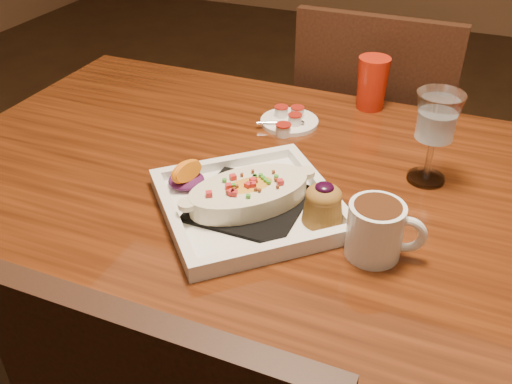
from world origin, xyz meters
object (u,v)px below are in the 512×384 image
at_px(plate, 255,199).
at_px(coffee_mug, 377,228).
at_px(saucer, 289,120).
at_px(chair_far, 372,151).
at_px(table, 305,237).
at_px(goblet, 436,122).
at_px(red_tumbler, 372,83).

bearing_deg(plate, coffee_mug, -51.18).
xyz_separation_m(plate, saucer, (-0.06, 0.33, -0.02)).
bearing_deg(saucer, chair_far, 71.58).
relative_size(table, goblet, 8.62).
bearing_deg(chair_far, saucer, 71.58).
bearing_deg(coffee_mug, saucer, 116.79).
bearing_deg(red_tumbler, coffee_mug, -76.08).
bearing_deg(plate, red_tumbler, 37.30).
relative_size(coffee_mug, red_tumbler, 1.01).
xyz_separation_m(goblet, red_tumbler, (-0.17, 0.27, -0.06)).
bearing_deg(coffee_mug, chair_far, 91.28).
distance_m(table, goblet, 0.32).
xyz_separation_m(coffee_mug, saucer, (-0.27, 0.37, -0.04)).
bearing_deg(goblet, chair_far, 110.64).
height_order(chair_far, red_tumbler, chair_far).
height_order(saucer, red_tumbler, red_tumbler).
height_order(table, coffee_mug, coffee_mug).
distance_m(chair_far, goblet, 0.64).
bearing_deg(goblet, table, -144.62).
distance_m(coffee_mug, red_tumbler, 0.53).
bearing_deg(goblet, coffee_mug, -99.40).
bearing_deg(saucer, red_tumbler, 45.78).
distance_m(goblet, saucer, 0.35).
height_order(table, saucer, saucer).
xyz_separation_m(chair_far, saucer, (-0.13, -0.38, 0.25)).
relative_size(plate, saucer, 3.18).
bearing_deg(table, saucer, 116.61).
height_order(table, goblet, goblet).
xyz_separation_m(coffee_mug, red_tumbler, (-0.13, 0.51, 0.01)).
bearing_deg(goblet, plate, -139.68).
xyz_separation_m(table, coffee_mug, (0.15, -0.11, 0.15)).
bearing_deg(plate, goblet, -2.32).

